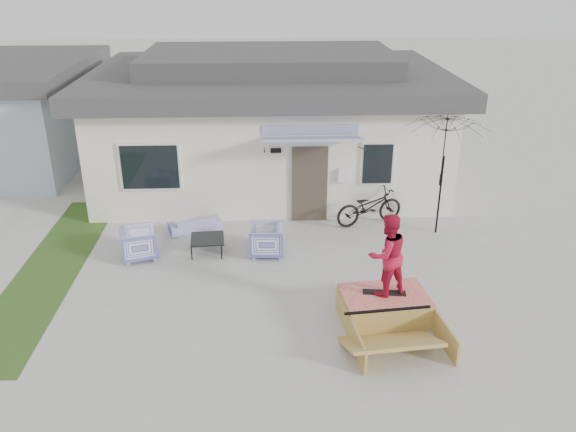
{
  "coord_description": "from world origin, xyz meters",
  "views": [
    {
      "loc": [
        -0.23,
        -10.15,
        6.57
      ],
      "look_at": [
        0.3,
        1.8,
        1.3
      ],
      "focal_mm": 36.35,
      "sensor_mm": 36.0,
      "label": 1
    }
  ],
  "objects_px": {
    "armchair_right": "(267,238)",
    "bicycle": "(369,203)",
    "skateboard": "(384,292)",
    "skater": "(387,253)",
    "loveseat": "(195,222)",
    "armchair_left": "(139,242)",
    "skate_ramp": "(384,307)",
    "coffee_table": "(208,245)",
    "patio_umbrella": "(443,169)"
  },
  "relations": [
    {
      "from": "armchair_right",
      "to": "coffee_table",
      "type": "distance_m",
      "value": 1.46
    },
    {
      "from": "loveseat",
      "to": "bicycle",
      "type": "distance_m",
      "value": 4.67
    },
    {
      "from": "bicycle",
      "to": "skateboard",
      "type": "xyz_separation_m",
      "value": [
        -0.49,
        -4.51,
        -0.03
      ]
    },
    {
      "from": "patio_umbrella",
      "to": "skate_ramp",
      "type": "bearing_deg",
      "value": -118.74
    },
    {
      "from": "coffee_table",
      "to": "patio_umbrella",
      "type": "relative_size",
      "value": 0.36
    },
    {
      "from": "armchair_right",
      "to": "skateboard",
      "type": "distance_m",
      "value": 3.66
    },
    {
      "from": "armchair_right",
      "to": "coffee_table",
      "type": "height_order",
      "value": "armchair_right"
    },
    {
      "from": "bicycle",
      "to": "patio_umbrella",
      "type": "xyz_separation_m",
      "value": [
        1.68,
        -0.63,
        1.14
      ]
    },
    {
      "from": "skate_ramp",
      "to": "bicycle",
      "type": "bearing_deg",
      "value": 77.88
    },
    {
      "from": "armchair_left",
      "to": "patio_umbrella",
      "type": "relative_size",
      "value": 0.38
    },
    {
      "from": "armchair_left",
      "to": "skateboard",
      "type": "distance_m",
      "value": 6.02
    },
    {
      "from": "loveseat",
      "to": "skate_ramp",
      "type": "bearing_deg",
      "value": 113.98
    },
    {
      "from": "skateboard",
      "to": "patio_umbrella",
      "type": "bearing_deg",
      "value": 68.61
    },
    {
      "from": "loveseat",
      "to": "skater",
      "type": "height_order",
      "value": "skater"
    },
    {
      "from": "skate_ramp",
      "to": "skater",
      "type": "distance_m",
      "value": 1.17
    },
    {
      "from": "coffee_table",
      "to": "loveseat",
      "type": "bearing_deg",
      "value": 109.06
    },
    {
      "from": "coffee_table",
      "to": "bicycle",
      "type": "height_order",
      "value": "bicycle"
    },
    {
      "from": "armchair_left",
      "to": "patio_umbrella",
      "type": "distance_m",
      "value": 7.68
    },
    {
      "from": "skate_ramp",
      "to": "armchair_right",
      "type": "bearing_deg",
      "value": 122.21
    },
    {
      "from": "armchair_right",
      "to": "bicycle",
      "type": "height_order",
      "value": "bicycle"
    },
    {
      "from": "armchair_right",
      "to": "skateboard",
      "type": "relative_size",
      "value": 0.99
    },
    {
      "from": "armchair_right",
      "to": "patio_umbrella",
      "type": "bearing_deg",
      "value": 106.33
    },
    {
      "from": "loveseat",
      "to": "armchair_left",
      "type": "bearing_deg",
      "value": 31.23
    },
    {
      "from": "loveseat",
      "to": "skateboard",
      "type": "distance_m",
      "value": 5.96
    },
    {
      "from": "bicycle",
      "to": "skate_ramp",
      "type": "height_order",
      "value": "bicycle"
    },
    {
      "from": "armchair_left",
      "to": "coffee_table",
      "type": "bearing_deg",
      "value": -100.08
    },
    {
      "from": "armchair_left",
      "to": "armchair_right",
      "type": "height_order",
      "value": "armchair_right"
    },
    {
      "from": "coffee_table",
      "to": "skater",
      "type": "xyz_separation_m",
      "value": [
        3.72,
        -2.98,
        1.24
      ]
    },
    {
      "from": "armchair_left",
      "to": "patio_umbrella",
      "type": "height_order",
      "value": "patio_umbrella"
    },
    {
      "from": "coffee_table",
      "to": "skateboard",
      "type": "bearing_deg",
      "value": -38.68
    },
    {
      "from": "armchair_left",
      "to": "skater",
      "type": "bearing_deg",
      "value": -134.2
    },
    {
      "from": "patio_umbrella",
      "to": "coffee_table",
      "type": "bearing_deg",
      "value": -171.32
    },
    {
      "from": "armchair_left",
      "to": "skate_ramp",
      "type": "height_order",
      "value": "armchair_left"
    },
    {
      "from": "skateboard",
      "to": "loveseat",
      "type": "bearing_deg",
      "value": 142.14
    },
    {
      "from": "coffee_table",
      "to": "skater",
      "type": "relative_size",
      "value": 0.48
    },
    {
      "from": "coffee_table",
      "to": "skate_ramp",
      "type": "height_order",
      "value": "skate_ramp"
    },
    {
      "from": "skater",
      "to": "armchair_right",
      "type": "bearing_deg",
      "value": -73.16
    },
    {
      "from": "skateboard",
      "to": "skater",
      "type": "xyz_separation_m",
      "value": [
        0.0,
        0.0,
        0.86
      ]
    },
    {
      "from": "bicycle",
      "to": "loveseat",
      "type": "bearing_deg",
      "value": 75.0
    },
    {
      "from": "armchair_left",
      "to": "skate_ramp",
      "type": "relative_size",
      "value": 0.37
    },
    {
      "from": "skateboard",
      "to": "armchair_right",
      "type": "bearing_deg",
      "value": 136.52
    },
    {
      "from": "skateboard",
      "to": "skater",
      "type": "height_order",
      "value": "skater"
    },
    {
      "from": "skater",
      "to": "armchair_left",
      "type": "bearing_deg",
      "value": -49.69
    },
    {
      "from": "skateboard",
      "to": "armchair_left",
      "type": "bearing_deg",
      "value": 159.99
    },
    {
      "from": "loveseat",
      "to": "skater",
      "type": "bearing_deg",
      "value": 114.3
    },
    {
      "from": "skateboard",
      "to": "skater",
      "type": "bearing_deg",
      "value": 0.0
    },
    {
      "from": "bicycle",
      "to": "skate_ramp",
      "type": "distance_m",
      "value": 4.61
    },
    {
      "from": "skater",
      "to": "skateboard",
      "type": "bearing_deg",
      "value": 180.0
    },
    {
      "from": "loveseat",
      "to": "bicycle",
      "type": "relative_size",
      "value": 0.7
    },
    {
      "from": "armchair_left",
      "to": "bicycle",
      "type": "xyz_separation_m",
      "value": [
        5.81,
        1.71,
        0.2
      ]
    }
  ]
}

